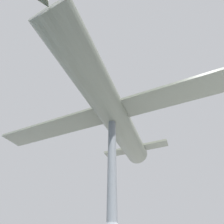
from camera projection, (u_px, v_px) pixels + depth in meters
support_pylon_central at (112, 188)px, 6.83m from camera, size 0.45×0.45×7.59m
suspended_airplane at (110, 109)px, 9.91m from camera, size 18.41×14.46×3.31m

